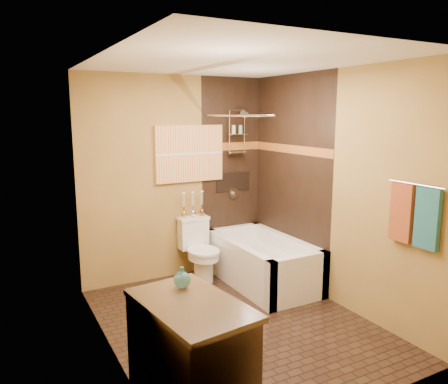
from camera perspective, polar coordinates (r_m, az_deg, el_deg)
floor at (r=4.51m, az=1.52°, el=-16.68°), size 3.00×3.00×0.00m
wall_left at (r=3.67m, az=-14.90°, el=-2.61°), size 0.02×3.00×2.50m
wall_right at (r=4.80m, az=14.13°, el=0.42°), size 0.02×3.00×2.50m
wall_back at (r=5.44m, az=-6.28°, el=1.79°), size 2.40×0.02×2.50m
wall_front at (r=2.93m, az=16.41°, el=-5.89°), size 2.40×0.02×2.50m
ceiling at (r=4.05m, az=1.70°, el=16.71°), size 3.00×3.00×0.00m
alcove_tile_back at (r=5.76m, az=0.94°, el=2.32°), size 0.85×0.01×2.50m
alcove_tile_right at (r=5.37m, az=8.65°, el=1.62°), size 0.01×1.50×2.50m
mosaic_band_back at (r=5.71m, az=1.00°, el=5.99°), size 0.85×0.01×0.10m
mosaic_band_right at (r=5.32m, az=8.67°, el=5.56°), size 0.01×1.50×0.10m
alcove_niche at (r=5.78m, az=1.18°, el=1.35°), size 0.50×0.01×0.25m
shower_fixtures at (r=5.63m, az=1.72°, el=6.40°), size 0.24×0.33×1.16m
curtain_rod at (r=4.87m, az=1.34°, el=9.97°), size 0.03×1.55×0.03m
towel_bar at (r=4.03m, az=23.77°, el=0.90°), size 0.02×0.55×0.02m
towel_teal at (r=4.01m, az=25.04°, el=-3.17°), size 0.05×0.22×0.52m
towel_rust at (r=4.17m, az=22.19°, el=-2.49°), size 0.05×0.22×0.52m
sunset_painting at (r=5.44m, az=-4.53°, el=5.01°), size 0.90×0.04×0.70m
vanity_mirror at (r=2.68m, az=-9.88°, el=-1.65°), size 0.01×1.00×0.90m
bathtub at (r=5.40m, az=5.01°, el=-9.52°), size 0.80×1.50×0.55m
toilet at (r=5.45m, az=-3.25°, el=-7.49°), size 0.39×0.57×0.76m
vanity at (r=3.17m, az=-4.39°, el=-20.86°), size 0.68×0.98×0.81m
teal_bottle at (r=3.17m, az=-5.49°, el=-11.09°), size 0.15×0.15×0.19m
bud_vases at (r=5.46m, az=-4.07°, el=-1.52°), size 0.31×0.07×0.31m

